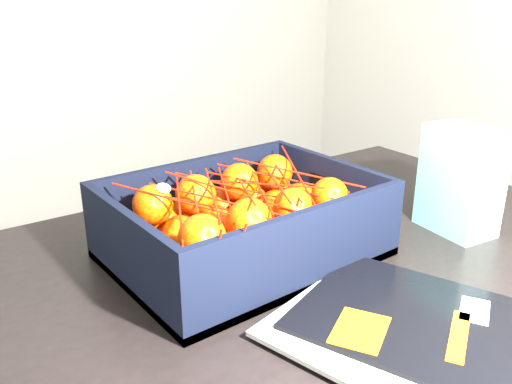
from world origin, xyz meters
TOP-DOWN VIEW (x-y plane):
  - table at (-0.07, -0.03)m, footprint 1.24×0.86m
  - magazine_stack at (-0.04, -0.21)m, footprint 0.32×0.33m
  - produce_crate at (-0.07, 0.07)m, footprint 0.37×0.28m
  - clementine_heap at (-0.07, 0.07)m, footprint 0.35×0.26m
  - mesh_net at (-0.08, 0.06)m, footprint 0.30×0.25m
  - retail_carton at (0.26, -0.07)m, footprint 0.09×0.13m

SIDE VIEW (x-z plane):
  - table at x=-0.07m, z-range 0.28..1.03m
  - magazine_stack at x=-0.04m, z-range 0.75..0.77m
  - produce_crate at x=-0.07m, z-range 0.73..0.85m
  - clementine_heap at x=-0.07m, z-range 0.75..0.86m
  - retail_carton at x=0.26m, z-range 0.75..0.92m
  - mesh_net at x=-0.08m, z-range 0.81..0.90m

